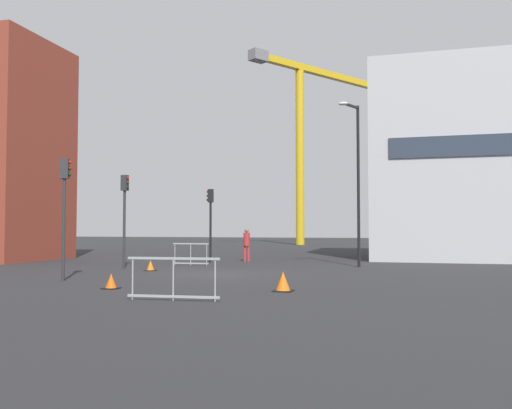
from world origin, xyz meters
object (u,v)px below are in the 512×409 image
Objects in this scene: construction_crane at (303,119)px; traffic_cone_striped at (150,266)px; traffic_light_crosswalk at (64,199)px; traffic_cone_by_barrier at (111,282)px; traffic_light_near at (210,213)px; traffic_light_island at (125,206)px; streetlamp_tall at (356,173)px; traffic_cone_on_verge at (283,282)px; pedestrian_walking at (247,242)px.

traffic_cone_striped is (-0.02, -36.92, -13.53)m from construction_crane.
traffic_cone_by_barrier is at bearing -31.32° from traffic_light_crosswalk.
traffic_light_island reaches higher than traffic_light_near.
traffic_light_near is at bearing 168.75° from streetlamp_tall.
construction_crane is 43.64× the size of traffic_cone_by_barrier.
streetlamp_tall reaches higher than traffic_cone_striped.
traffic_light_near is 6.84× the size of traffic_cone_on_verge.
traffic_cone_striped is (-8.31, -4.44, -4.20)m from streetlamp_tall.
traffic_cone_on_verge is 5.14m from traffic_cone_by_barrier.
traffic_cone_by_barrier is (1.94, -6.54, 0.00)m from traffic_cone_striped.
traffic_light_crosswalk reaches higher than traffic_light_island.
traffic_cone_on_verge is (4.83, -12.88, -0.79)m from pedestrian_walking.
traffic_cone_striped is at bearing -23.37° from traffic_light_island.
traffic_cone_on_verge is 9.14m from traffic_cone_striped.
traffic_light_island is 9.14× the size of traffic_cone_by_barrier.
traffic_cone_by_barrier is at bearing -83.49° from traffic_light_near.
traffic_light_crosswalk is 9.22× the size of traffic_cone_by_barrier.
traffic_cone_on_verge is (7.01, -42.75, -13.48)m from construction_crane.
construction_crane is at bearing 87.36° from traffic_light_island.
traffic_cone_by_barrier is at bearing -171.99° from traffic_cone_on_verge.
traffic_cone_on_verge is at bearing 8.01° from traffic_cone_by_barrier.
construction_crane is at bearing 92.53° from traffic_cone_by_barrier.
streetlamp_tall reaches higher than traffic_cone_by_barrier.
streetlamp_tall is 7.44m from pedestrian_walking.
traffic_cone_on_verge is (6.52, -11.81, -2.35)m from traffic_light_near.
streetlamp_tall is 16.84× the size of traffic_cone_striped.
traffic_cone_on_verge is at bearing -80.69° from construction_crane.
streetlamp_tall is at bearing -75.69° from construction_crane.
construction_crane is 5.15× the size of traffic_light_near.
traffic_cone_by_barrier is (1.92, -43.46, -13.53)m from construction_crane.
traffic_light_near is (-7.80, 1.55, -1.79)m from streetlamp_tall.
traffic_light_island is at bearing -159.48° from streetlamp_tall.
traffic_light_island is 11.16m from traffic_cone_on_verge.
pedestrian_walking reaches higher than traffic_cone_striped.
traffic_light_near is at bearing 85.10° from traffic_cone_striped.
construction_crane is 45.56m from traffic_cone_by_barrier.
traffic_light_crosswalk reaches higher than traffic_light_near.
streetlamp_tall is at bearing -11.25° from traffic_light_near.
traffic_light_crosswalk is 1.01× the size of traffic_light_island.
construction_crane reaches higher than traffic_light_crosswalk.
traffic_light_island is at bearing -92.64° from construction_crane.
traffic_cone_by_barrier is (1.43, -12.53, -2.40)m from traffic_light_near.
traffic_cone_on_verge is 1.24× the size of traffic_cone_by_barrier.
traffic_cone_on_verge reaches higher than traffic_cone_striped.
traffic_cone_striped is 0.98× the size of traffic_cone_by_barrier.
traffic_light_island reaches higher than pedestrian_walking.
traffic_light_crosswalk is at bearing -134.93° from streetlamp_tall.
construction_crane reaches higher than traffic_cone_by_barrier.
pedestrian_walking is at bearing 32.28° from traffic_light_near.
traffic_light_crosswalk is 5.55m from traffic_cone_striped.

